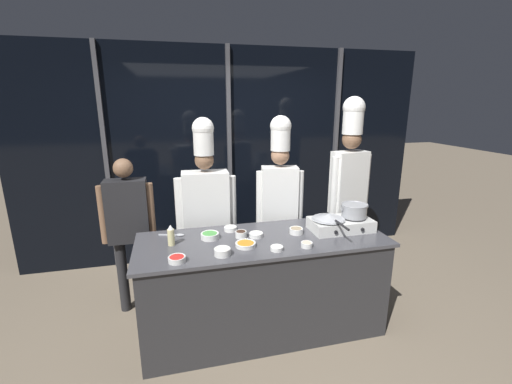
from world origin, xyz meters
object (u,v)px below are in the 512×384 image
(frying_pan, at_px, (329,217))
(prep_bowl_carrots, at_px, (246,244))
(prep_bowl_mushrooms, at_px, (296,230))
(prep_bowl_chicken, at_px, (307,244))
(prep_bowl_soy_glaze, at_px, (241,234))
(prep_bowl_bean_sprouts, at_px, (256,234))
(squeeze_bottle_oil, at_px, (171,236))
(chef_sous, at_px, (280,192))
(chef_line, at_px, (349,175))
(prep_bowl_rice, at_px, (277,248))
(prep_bowl_onion, at_px, (222,251))
(serving_spoon_slotted, at_px, (176,235))
(chef_head, at_px, (206,203))
(prep_bowl_scallions, at_px, (210,235))
(portable_stove, at_px, (341,224))
(prep_bowl_garlic, at_px, (230,228))
(stock_pot, at_px, (354,210))
(prep_bowl_bell_pepper, at_px, (177,259))
(person_guest, at_px, (128,221))

(frying_pan, bearing_deg, prep_bowl_carrots, -169.91)
(prep_bowl_mushrooms, bearing_deg, prep_bowl_chicken, -93.61)
(prep_bowl_soy_glaze, height_order, prep_bowl_chicken, prep_bowl_soy_glaze)
(prep_bowl_soy_glaze, relative_size, prep_bowl_bean_sprouts, 0.82)
(prep_bowl_bean_sprouts, bearing_deg, squeeze_bottle_oil, 180.00)
(chef_sous, distance_m, chef_line, 0.81)
(prep_bowl_rice, xyz_separation_m, prep_bowl_onion, (-0.43, 0.02, 0.01))
(prep_bowl_soy_glaze, height_order, serving_spoon_slotted, prep_bowl_soy_glaze)
(chef_sous, bearing_deg, prep_bowl_carrots, 64.85)
(prep_bowl_mushrooms, height_order, chef_head, chef_head)
(prep_bowl_onion, bearing_deg, prep_bowl_chicken, -1.14)
(prep_bowl_soy_glaze, height_order, prep_bowl_scallions, prep_bowl_soy_glaze)
(prep_bowl_scallions, height_order, chef_line, chef_line)
(chef_line, bearing_deg, prep_bowl_onion, 18.94)
(portable_stove, height_order, prep_bowl_mushrooms, portable_stove)
(prep_bowl_onion, bearing_deg, prep_bowl_mushrooms, 21.64)
(prep_bowl_carrots, relative_size, chef_line, 0.08)
(prep_bowl_rice, xyz_separation_m, serving_spoon_slotted, (-0.77, 0.51, -0.01))
(prep_bowl_soy_glaze, bearing_deg, prep_bowl_garlic, 109.73)
(prep_bowl_bean_sprouts, height_order, serving_spoon_slotted, prep_bowl_bean_sprouts)
(portable_stove, relative_size, prep_bowl_chicken, 5.85)
(stock_pot, relative_size, prep_bowl_soy_glaze, 2.59)
(portable_stove, height_order, chef_sous, chef_sous)
(frying_pan, xyz_separation_m, prep_bowl_scallions, (-1.06, 0.09, -0.11))
(prep_bowl_scallions, bearing_deg, prep_bowl_chicken, -26.23)
(squeeze_bottle_oil, bearing_deg, prep_bowl_mushrooms, -0.67)
(frying_pan, height_order, serving_spoon_slotted, frying_pan)
(prep_bowl_garlic, bearing_deg, chef_sous, 30.49)
(portable_stove, xyz_separation_m, frying_pan, (-0.13, -0.00, 0.08))
(prep_bowl_onion, distance_m, prep_bowl_bell_pepper, 0.34)
(prep_bowl_rice, height_order, serving_spoon_slotted, prep_bowl_rice)
(stock_pot, bearing_deg, prep_bowl_onion, -168.15)
(portable_stove, xyz_separation_m, prep_bowl_mushrooms, (-0.43, 0.02, -0.03))
(portable_stove, distance_m, squeeze_bottle_oil, 1.51)
(prep_bowl_soy_glaze, bearing_deg, squeeze_bottle_oil, -177.75)
(prep_bowl_chicken, xyz_separation_m, chef_line, (0.83, 0.86, 0.35))
(prep_bowl_onion, height_order, prep_bowl_bell_pepper, prep_bowl_onion)
(prep_bowl_mushrooms, relative_size, prep_bowl_scallions, 0.77)
(prep_bowl_chicken, distance_m, prep_bowl_mushrooms, 0.30)
(prep_bowl_bell_pepper, bearing_deg, stock_pot, 10.41)
(portable_stove, xyz_separation_m, serving_spoon_slotted, (-1.47, 0.23, -0.05))
(prep_bowl_soy_glaze, bearing_deg, chef_sous, 44.92)
(prep_bowl_soy_glaze, xyz_separation_m, chef_head, (-0.24, 0.54, 0.14))
(portable_stove, relative_size, prep_bowl_mushrooms, 4.61)
(squeeze_bottle_oil, xyz_separation_m, serving_spoon_slotted, (0.04, 0.20, -0.08))
(prep_bowl_chicken, distance_m, chef_line, 1.25)
(prep_bowl_chicken, xyz_separation_m, prep_bowl_bell_pepper, (-1.03, -0.02, 0.00))
(prep_bowl_garlic, relative_size, chef_head, 0.06)
(prep_bowl_carrots, height_order, prep_bowl_bell_pepper, prep_bowl_bell_pepper)
(prep_bowl_soy_glaze, bearing_deg, person_guest, 150.90)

